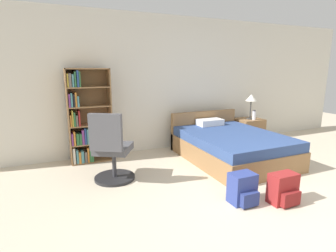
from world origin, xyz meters
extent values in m
plane|color=beige|center=(0.00, 0.00, 0.00)|extent=(14.00, 14.00, 0.00)
cube|color=silver|center=(0.00, 3.23, 1.30)|extent=(9.00, 0.06, 2.60)
cube|color=olive|center=(-2.07, 2.97, 0.80)|extent=(0.02, 0.30, 1.61)
cube|color=olive|center=(-1.37, 2.97, 0.80)|extent=(0.02, 0.30, 1.61)
cube|color=brown|center=(-1.72, 3.11, 0.80)|extent=(0.72, 0.01, 1.61)
cube|color=olive|center=(-1.72, 2.97, 0.01)|extent=(0.68, 0.28, 0.02)
cube|color=beige|center=(-2.03, 2.92, 0.16)|extent=(0.04, 0.18, 0.27)
cube|color=teal|center=(-1.98, 2.95, 0.14)|extent=(0.03, 0.23, 0.24)
cube|color=orange|center=(-1.94, 2.92, 0.12)|extent=(0.04, 0.18, 0.20)
cube|color=teal|center=(-1.89, 2.95, 0.12)|extent=(0.04, 0.22, 0.21)
cube|color=#665B51|center=(-1.84, 2.93, 0.11)|extent=(0.04, 0.20, 0.19)
cube|color=orange|center=(-1.80, 2.93, 0.15)|extent=(0.03, 0.19, 0.25)
cube|color=#2D6638|center=(-1.76, 2.92, 0.15)|extent=(0.04, 0.17, 0.25)
cube|color=#2D6638|center=(-1.72, 2.92, 0.13)|extent=(0.02, 0.17, 0.23)
cube|color=olive|center=(-1.72, 2.97, 0.33)|extent=(0.68, 0.28, 0.02)
cube|color=#7A387F|center=(-2.03, 2.93, 0.44)|extent=(0.03, 0.20, 0.20)
cube|color=orange|center=(-2.00, 2.93, 0.46)|extent=(0.03, 0.19, 0.24)
cube|color=#2D6638|center=(-1.95, 2.93, 0.44)|extent=(0.04, 0.19, 0.19)
cube|color=#2D6638|center=(-1.90, 2.94, 0.44)|extent=(0.04, 0.22, 0.19)
cube|color=#7A387F|center=(-1.86, 2.94, 0.46)|extent=(0.04, 0.21, 0.25)
cube|color=navy|center=(-1.82, 2.92, 0.48)|extent=(0.03, 0.16, 0.27)
cube|color=teal|center=(-1.78, 2.94, 0.47)|extent=(0.04, 0.21, 0.26)
cube|color=#665B51|center=(-1.72, 2.94, 0.44)|extent=(0.04, 0.21, 0.19)
cube|color=olive|center=(-1.72, 2.97, 0.65)|extent=(0.68, 0.28, 0.02)
cube|color=orange|center=(-2.03, 2.94, 0.76)|extent=(0.02, 0.21, 0.19)
cube|color=gold|center=(-2.01, 2.93, 0.80)|extent=(0.02, 0.19, 0.27)
cube|color=#2D6638|center=(-1.98, 2.94, 0.78)|extent=(0.03, 0.22, 0.23)
cube|color=#665B51|center=(-1.94, 2.95, 0.75)|extent=(0.03, 0.23, 0.18)
cube|color=maroon|center=(-1.90, 2.94, 0.79)|extent=(0.03, 0.21, 0.26)
cube|color=olive|center=(-1.72, 2.97, 0.97)|extent=(0.68, 0.28, 0.02)
cube|color=#7A387F|center=(-2.03, 2.94, 1.09)|extent=(0.03, 0.22, 0.22)
cube|color=teal|center=(-2.00, 2.92, 1.10)|extent=(0.03, 0.18, 0.23)
cube|color=black|center=(-1.96, 2.92, 1.09)|extent=(0.02, 0.18, 0.21)
cube|color=orange|center=(-1.93, 2.94, 1.10)|extent=(0.03, 0.21, 0.24)
cube|color=teal|center=(-1.90, 2.94, 1.07)|extent=(0.03, 0.21, 0.18)
cube|color=olive|center=(-1.72, 2.97, 1.30)|extent=(0.68, 0.28, 0.02)
cube|color=gold|center=(-2.03, 2.94, 1.41)|extent=(0.02, 0.22, 0.22)
cube|color=#665B51|center=(-2.00, 2.93, 1.42)|extent=(0.04, 0.19, 0.22)
cube|color=teal|center=(-1.96, 2.92, 1.41)|extent=(0.03, 0.17, 0.21)
cube|color=#2D6638|center=(-1.92, 2.94, 1.43)|extent=(0.03, 0.22, 0.25)
cube|color=navy|center=(-1.88, 2.92, 1.44)|extent=(0.03, 0.18, 0.27)
cube|color=#2D6638|center=(-1.85, 2.95, 1.43)|extent=(0.02, 0.23, 0.25)
cube|color=olive|center=(-1.72, 2.97, 1.60)|extent=(0.72, 0.30, 0.02)
cube|color=olive|center=(0.56, 2.02, 0.17)|extent=(1.48, 1.98, 0.33)
cube|color=#334C84|center=(0.56, 2.02, 0.41)|extent=(1.45, 1.94, 0.16)
cube|color=olive|center=(0.56, 2.97, 0.37)|extent=(1.48, 0.08, 0.74)
cube|color=white|center=(0.56, 2.76, 0.55)|extent=(0.50, 0.30, 0.12)
cylinder|color=#232326|center=(-1.53, 2.03, 0.02)|extent=(0.59, 0.59, 0.04)
cylinder|color=#333338|center=(-1.53, 2.03, 0.23)|extent=(0.06, 0.06, 0.38)
cube|color=#4C4C51|center=(-1.53, 2.03, 0.47)|extent=(0.66, 0.66, 0.10)
cube|color=#4C4C51|center=(-1.67, 1.79, 0.77)|extent=(0.42, 0.29, 0.50)
cube|color=olive|center=(1.64, 2.85, 0.26)|extent=(0.55, 0.47, 0.52)
sphere|color=tan|center=(1.64, 2.60, 0.37)|extent=(0.02, 0.02, 0.02)
cylinder|color=#333333|center=(1.63, 2.82, 0.53)|extent=(0.16, 0.16, 0.02)
cylinder|color=#333333|center=(1.63, 2.82, 0.73)|extent=(0.02, 0.02, 0.38)
cone|color=white|center=(1.63, 2.82, 0.99)|extent=(0.24, 0.24, 0.14)
cylinder|color=silver|center=(1.66, 2.73, 0.62)|extent=(0.08, 0.08, 0.19)
cylinder|color=#2D2D33|center=(1.66, 2.73, 0.72)|extent=(0.05, 0.05, 0.02)
cube|color=maroon|center=(0.18, 0.52, 0.19)|extent=(0.34, 0.19, 0.37)
cube|color=maroon|center=(0.18, 0.39, 0.10)|extent=(0.26, 0.07, 0.17)
cube|color=navy|center=(-0.27, 0.72, 0.19)|extent=(0.30, 0.21, 0.37)
cube|color=navy|center=(-0.27, 0.57, 0.10)|extent=(0.23, 0.07, 0.17)
camera|label=1|loc=(-2.26, -1.61, 1.59)|focal=28.00mm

